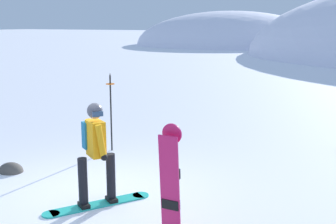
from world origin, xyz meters
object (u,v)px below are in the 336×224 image
(rock_dark, at_px, (11,172))
(piste_marker_near, at_px, (111,107))
(spare_snowboard, at_px, (170,183))
(snowboarder_main, at_px, (96,151))

(rock_dark, bearing_deg, piste_marker_near, 66.08)
(spare_snowboard, xyz_separation_m, piste_marker_near, (-3.19, 3.28, 0.21))
(rock_dark, bearing_deg, spare_snowboard, -14.76)
(spare_snowboard, bearing_deg, snowboarder_main, 161.14)
(snowboarder_main, distance_m, rock_dark, 2.74)
(snowboarder_main, distance_m, spare_snowboard, 1.73)
(snowboarder_main, relative_size, piste_marker_near, 0.93)
(snowboarder_main, bearing_deg, piste_marker_near, 119.74)
(rock_dark, bearing_deg, snowboarder_main, -12.02)
(spare_snowboard, distance_m, rock_dark, 4.38)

